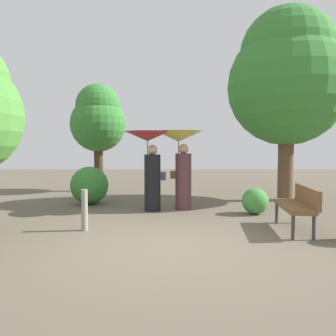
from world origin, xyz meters
TOP-DOWN VIEW (x-y plane):
  - ground_plane at (0.00, 0.00)m, footprint 40.00×40.00m
  - person_left at (-0.45, 3.17)m, footprint 1.12×1.12m
  - person_right at (0.31, 3.39)m, footprint 1.18×1.18m
  - park_bench at (2.42, 1.06)m, footprint 0.65×1.54m
  - tree_near_left at (-2.48, 7.20)m, footprint 1.98×1.98m
  - tree_near_right at (3.49, 4.89)m, footprint 3.46×3.46m
  - bush_path_left at (2.04, 2.72)m, footprint 0.62×0.62m
  - bush_path_right at (-2.16, 4.19)m, footprint 1.04×1.04m
  - path_marker_post at (-1.58, 1.10)m, footprint 0.12×0.12m

SIDE VIEW (x-z plane):
  - ground_plane at x=0.00m, z-range 0.00..0.00m
  - bush_path_left at x=2.04m, z-range 0.00..0.62m
  - path_marker_post at x=-1.58m, z-range 0.00..0.78m
  - park_bench at x=2.42m, z-range 0.10..0.93m
  - bush_path_right at x=-2.16m, z-range 0.00..1.04m
  - person_left at x=-0.45m, z-range 0.38..2.33m
  - person_right at x=0.31m, z-range 0.42..2.40m
  - tree_near_left at x=-2.48m, z-range 0.67..4.51m
  - tree_near_right at x=3.49m, z-range 0.82..6.46m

